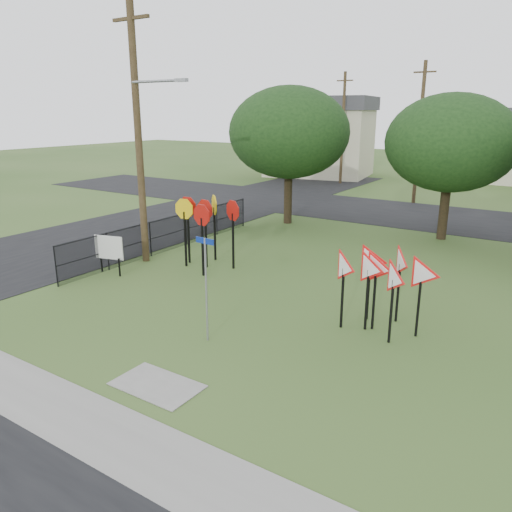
{
  "coord_description": "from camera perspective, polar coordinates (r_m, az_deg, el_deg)",
  "views": [
    {
      "loc": [
        7.37,
        -9.53,
        5.99
      ],
      "look_at": [
        -0.87,
        3.0,
        1.6
      ],
      "focal_mm": 35.0,
      "sensor_mm": 36.0,
      "label": 1
    }
  ],
  "objects": [
    {
      "name": "sidewalk",
      "position": [
        10.88,
        -18.17,
        -17.93
      ],
      "size": [
        30.0,
        1.6,
        0.02
      ],
      "primitive_type": "cube",
      "color": "gray",
      "rests_on": "ground"
    },
    {
      "name": "tree_far_left",
      "position": [
        45.93,
        2.81,
        15.27
      ],
      "size": [
        6.8,
        6.8,
        7.73
      ],
      "color": "black",
      "rests_on": "ground"
    },
    {
      "name": "street_far",
      "position": [
        31.02,
        18.97,
        4.31
      ],
      "size": [
        60.0,
        8.0,
        0.02
      ],
      "primitive_type": "cube",
      "color": "black",
      "rests_on": "ground"
    },
    {
      "name": "ground",
      "position": [
        13.45,
        -4.0,
        -10.16
      ],
      "size": [
        140.0,
        140.0,
        0.0
      ],
      "primitive_type": "plane",
      "color": "#304F1D"
    },
    {
      "name": "yield_sign_cluster",
      "position": [
        14.17,
        14.16,
        -1.74
      ],
      "size": [
        2.92,
        2.23,
        2.33
      ],
      "color": "black",
      "rests_on": "ground"
    },
    {
      "name": "street_left",
      "position": [
        28.15,
        -11.22,
        3.74
      ],
      "size": [
        8.0,
        50.0,
        0.02
      ],
      "primitive_type": "cube",
      "color": "black",
      "rests_on": "ground"
    },
    {
      "name": "tree_near_mid",
      "position": [
        25.15,
        21.41,
        11.92
      ],
      "size": [
        6.0,
        6.0,
        6.8
      ],
      "color": "black",
      "rests_on": "ground"
    },
    {
      "name": "tree_near_left",
      "position": [
        27.09,
        3.81,
        13.88
      ],
      "size": [
        6.4,
        6.4,
        7.27
      ],
      "color": "black",
      "rests_on": "ground"
    },
    {
      "name": "utility_pole_main",
      "position": [
        20.26,
        -13.22,
        13.7
      ],
      "size": [
        3.55,
        0.33,
        10.0
      ],
      "color": "#4B3A22",
      "rests_on": "ground"
    },
    {
      "name": "street_name_sign",
      "position": [
        13.14,
        -5.73,
        -3.06
      ],
      "size": [
        0.59,
        0.06,
        2.86
      ],
      "color": "gray",
      "rests_on": "ground"
    },
    {
      "name": "curb_pad",
      "position": [
        11.87,
        -11.23,
        -14.28
      ],
      "size": [
        2.0,
        1.2,
        0.02
      ],
      "primitive_type": "cube",
      "color": "gray",
      "rests_on": "ground"
    },
    {
      "name": "planting_strip",
      "position": [
        10.35,
        -23.65,
        -20.55
      ],
      "size": [
        30.0,
        0.8,
        0.02
      ],
      "primitive_type": "cube",
      "color": "#304F1D",
      "rests_on": "ground"
    },
    {
      "name": "fence_run",
      "position": [
        22.36,
        -9.91,
        2.61
      ],
      "size": [
        0.05,
        11.55,
        1.5
      ],
      "color": "black",
      "rests_on": "ground"
    },
    {
      "name": "far_pole_c",
      "position": [
        43.2,
        9.88,
        14.24
      ],
      "size": [
        1.4,
        0.24,
        9.0
      ],
      "color": "#4B3A22",
      "rests_on": "ground"
    },
    {
      "name": "info_board",
      "position": [
        19.51,
        -16.46,
        0.79
      ],
      "size": [
        1.17,
        0.34,
        1.49
      ],
      "color": "black",
      "rests_on": "ground"
    },
    {
      "name": "house_left",
      "position": [
        48.55,
        7.35,
        13.42
      ],
      "size": [
        10.58,
        8.88,
        7.2
      ],
      "color": "beige",
      "rests_on": "ground"
    },
    {
      "name": "stop_sign_cluster",
      "position": [
        19.51,
        -5.92,
        4.45
      ],
      "size": [
        2.79,
        2.22,
        2.74
      ],
      "color": "black",
      "rests_on": "ground"
    },
    {
      "name": "far_pole_a",
      "position": [
        34.84,
        18.18,
        13.25
      ],
      "size": [
        1.4,
        0.24,
        9.0
      ],
      "color": "#4B3A22",
      "rests_on": "ground"
    }
  ]
}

